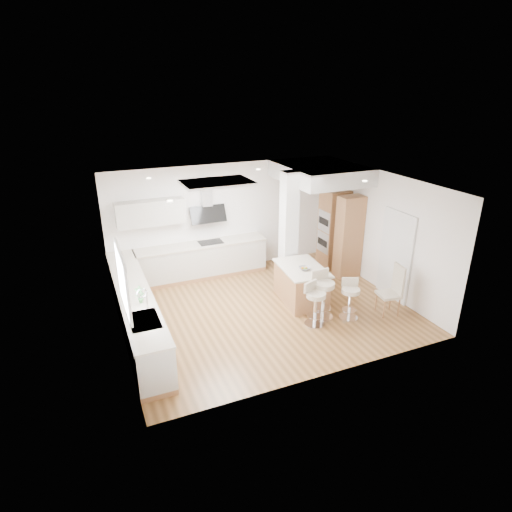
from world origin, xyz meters
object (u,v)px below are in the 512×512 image
bar_stool_b (323,292)px  bar_stool_c (350,297)px  peninsula (301,284)px  dining_chair (394,288)px  bar_stool_a (315,302)px

bar_stool_b → bar_stool_c: (0.51, -0.26, -0.09)m
bar_stool_b → peninsula: bearing=92.4°
bar_stool_b → dining_chair: dining_chair is taller
dining_chair → bar_stool_a: bearing=-178.3°
bar_stool_a → peninsula: bearing=55.1°
bar_stool_a → dining_chair: size_ratio=0.83×
bar_stool_b → bar_stool_c: size_ratio=1.19×
peninsula → bar_stool_c: (0.56, -1.08, 0.07)m
bar_stool_a → dining_chair: bearing=-28.9°
peninsula → bar_stool_c: 1.22m
bar_stool_b → dining_chair: size_ratio=0.94×
bar_stool_a → bar_stool_c: bearing=-25.4°
peninsula → dining_chair: size_ratio=1.30×
peninsula → bar_stool_c: peninsula is taller
bar_stool_a → bar_stool_c: bar_stool_a is taller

